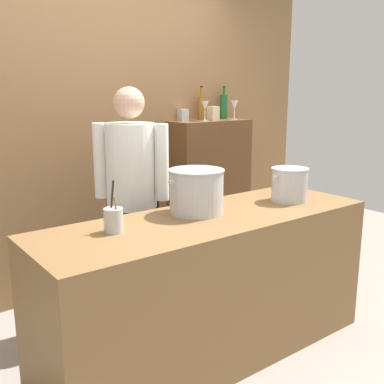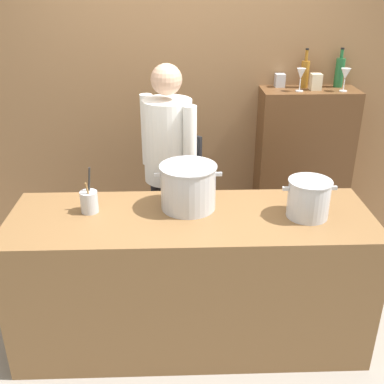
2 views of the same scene
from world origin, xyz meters
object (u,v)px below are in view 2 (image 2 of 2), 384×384
at_px(chef, 169,163).
at_px(spice_tin_cream, 316,82).
at_px(wine_bottle_amber, 305,73).
at_px(wine_bottle_green, 339,72).
at_px(stockpot_small, 309,198).
at_px(wine_glass_wide, 301,75).
at_px(wine_glass_short, 345,75).
at_px(utensil_crock, 89,201).
at_px(stockpot_large, 188,187).
at_px(spice_tin_silver, 280,80).

distance_m(chef, spice_tin_cream, 1.33).
height_order(chef, spice_tin_cream, chef).
bearing_deg(wine_bottle_amber, wine_bottle_green, 2.61).
height_order(stockpot_small, spice_tin_cream, spice_tin_cream).
distance_m(wine_glass_wide, spice_tin_cream, 0.16).
bearing_deg(wine_bottle_green, stockpot_small, -112.55).
height_order(wine_glass_wide, wine_glass_short, same).
bearing_deg(wine_bottle_green, wine_glass_wide, -157.31).
bearing_deg(wine_glass_short, stockpot_small, -114.95).
xyz_separation_m(utensil_crock, wine_glass_wide, (1.47, 1.06, 0.52)).
relative_size(wine_glass_short, spice_tin_cream, 1.40).
bearing_deg(utensil_crock, spice_tin_cream, 34.55).
relative_size(stockpot_large, wine_bottle_green, 1.32).
xyz_separation_m(chef, wine_glass_wide, (1.01, 0.45, 0.53)).
xyz_separation_m(stockpot_small, spice_tin_cream, (0.33, 1.21, 0.41)).
xyz_separation_m(stockpot_small, spice_tin_silver, (0.07, 1.32, 0.40)).
height_order(stockpot_large, wine_glass_short, wine_glass_short).
relative_size(utensil_crock, wine_bottle_green, 0.91).
xyz_separation_m(wine_bottle_amber, wine_glass_wide, (-0.07, -0.13, 0.01)).
relative_size(chef, spice_tin_silver, 16.16).
distance_m(wine_bottle_green, spice_tin_cream, 0.24).
xyz_separation_m(spice_tin_silver, spice_tin_cream, (0.26, -0.11, 0.01)).
bearing_deg(stockpot_small, stockpot_large, 168.78).
distance_m(utensil_crock, spice_tin_silver, 1.88).
xyz_separation_m(chef, utensil_crock, (-0.46, -0.61, 0.00)).
relative_size(wine_bottle_green, wine_bottle_amber, 1.00).
distance_m(stockpot_small, utensil_crock, 1.28).
xyz_separation_m(wine_bottle_green, spice_tin_cream, (-0.21, -0.10, -0.06)).
distance_m(spice_tin_silver, spice_tin_cream, 0.28).
distance_m(chef, utensil_crock, 0.77).
xyz_separation_m(wine_bottle_green, wine_glass_short, (-0.01, -0.16, 0.01)).
bearing_deg(stockpot_large, stockpot_small, -11.22).
bearing_deg(stockpot_small, spice_tin_silver, 86.77).
xyz_separation_m(stockpot_large, utensil_crock, (-0.59, -0.04, -0.07)).
xyz_separation_m(utensil_crock, wine_bottle_amber, (1.54, 1.19, 0.51)).
xyz_separation_m(wine_glass_wide, wine_glass_short, (0.34, -0.01, 0.00)).
relative_size(wine_glass_wide, spice_tin_silver, 1.70).
height_order(wine_glass_wide, spice_tin_cream, wine_glass_wide).
distance_m(stockpot_large, wine_glass_short, 1.65).
xyz_separation_m(wine_glass_short, spice_tin_silver, (-0.46, 0.17, -0.07)).
distance_m(chef, stockpot_small, 1.08).
distance_m(stockpot_large, wine_bottle_amber, 1.56).
distance_m(chef, stockpot_large, 0.59).
relative_size(chef, stockpot_large, 4.14).
distance_m(stockpot_small, wine_bottle_green, 1.49).
bearing_deg(stockpot_large, spice_tin_cream, 46.32).
height_order(stockpot_large, spice_tin_silver, spice_tin_silver).
xyz_separation_m(wine_bottle_green, wine_bottle_amber, (-0.28, -0.01, -0.01)).
bearing_deg(wine_bottle_amber, chef, -151.66).
bearing_deg(stockpot_small, wine_bottle_amber, 78.54).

